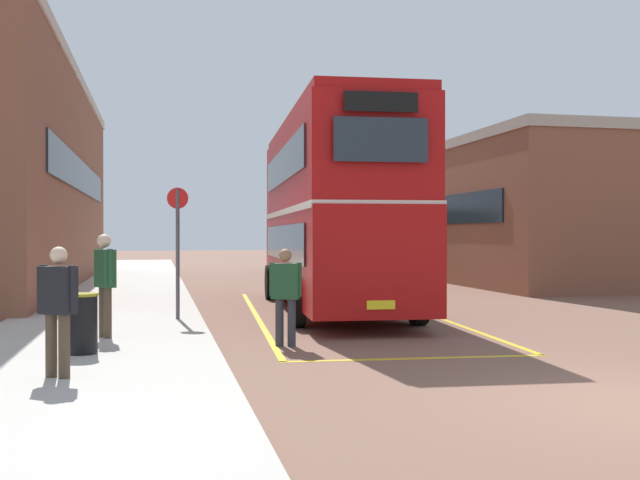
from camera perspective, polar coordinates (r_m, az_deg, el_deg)
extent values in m
plane|color=brown|center=(22.23, 1.75, -4.47)|extent=(135.60, 135.60, 0.00)
cube|color=#B2ADA3|center=(23.96, -15.00, -3.96)|extent=(4.00, 57.60, 0.14)
cube|color=#232D38|center=(27.96, -17.89, 4.68)|extent=(0.06, 17.18, 1.10)
cube|color=brown|center=(31.06, 16.58, 1.68)|extent=(8.27, 13.60, 5.18)
cube|color=#19232D|center=(29.28, 9.43, 2.28)|extent=(0.06, 10.34, 1.10)
cube|color=#A89E8E|center=(31.25, 16.59, 6.77)|extent=(8.39, 13.72, 0.36)
cylinder|color=black|center=(21.65, -3.83, -3.27)|extent=(0.35, 1.02, 1.00)
cylinder|color=black|center=(22.01, 2.83, -3.21)|extent=(0.35, 1.02, 1.00)
cylinder|color=black|center=(15.15, -1.78, -4.86)|extent=(0.35, 1.02, 1.00)
cylinder|color=black|center=(15.65, 7.58, -4.69)|extent=(0.35, 1.02, 1.00)
cube|color=#A80F0F|center=(18.52, 0.95, -1.11)|extent=(3.19, 10.71, 2.10)
cube|color=#A80F0F|center=(18.58, 0.95, 5.38)|extent=(3.17, 10.50, 2.10)
cube|color=#A80F0F|center=(18.71, 0.95, 8.89)|extent=(3.07, 10.39, 0.20)
cube|color=silver|center=(18.52, 0.95, 2.14)|extent=(3.21, 10.61, 0.14)
cube|color=#232D38|center=(18.34, -2.93, -0.19)|extent=(0.62, 8.65, 0.84)
cube|color=#232D38|center=(18.42, -2.93, 5.73)|extent=(0.62, 8.65, 0.84)
cube|color=#232D38|center=(18.76, 4.74, -0.18)|extent=(0.62, 8.65, 0.84)
cube|color=#232D38|center=(18.83, 4.74, 5.61)|extent=(0.62, 8.65, 0.84)
cube|color=#232D38|center=(13.41, 4.73, 7.72)|extent=(1.73, 0.16, 0.80)
cube|color=black|center=(13.52, 4.73, 10.58)|extent=(1.36, 0.13, 0.36)
cube|color=#232D38|center=(23.76, -1.16, 0.19)|extent=(1.98, 0.17, 1.00)
cube|color=yellow|center=(13.37, 4.72, -5.01)|extent=(0.52, 0.07, 0.16)
cylinder|color=black|center=(38.60, -1.64, -1.71)|extent=(0.29, 0.93, 0.92)
cylinder|color=black|center=(39.08, 2.07, -1.68)|extent=(0.29, 0.93, 0.92)
cylinder|color=black|center=(32.76, 0.01, -2.09)|extent=(0.29, 0.93, 0.92)
cylinder|color=black|center=(33.33, 4.34, -2.05)|extent=(0.29, 0.93, 0.92)
cube|color=#1E512D|center=(35.89, 1.13, -0.05)|extent=(2.77, 9.96, 2.60)
cube|color=silver|center=(35.90, 1.14, 2.12)|extent=(2.61, 9.56, 0.12)
cube|color=#232D38|center=(35.65, -0.85, 0.51)|extent=(0.26, 7.91, 0.96)
cube|color=#232D38|center=(36.17, 3.09, 0.51)|extent=(0.26, 7.91, 0.96)
cube|color=#232D38|center=(40.76, -0.31, 0.43)|extent=(1.98, 0.10, 1.10)
cylinder|color=#2D2D38|center=(12.58, -2.20, -6.39)|extent=(0.14, 0.14, 0.80)
cylinder|color=#2D2D38|center=(12.63, -3.14, -6.37)|extent=(0.14, 0.14, 0.80)
cube|color=#1E4728|center=(12.54, -2.67, -3.19)|extent=(0.52, 0.38, 0.60)
cylinder|color=#1E4728|center=(12.49, -1.62, -3.07)|extent=(0.09, 0.09, 0.57)
cylinder|color=#1E4728|center=(12.59, -3.71, -3.04)|extent=(0.09, 0.09, 0.57)
sphere|color=#8C6647|center=(12.50, -2.69, -1.18)|extent=(0.22, 0.22, 0.22)
cylinder|color=#473828|center=(13.07, -16.07, -5.42)|extent=(0.14, 0.14, 0.86)
cylinder|color=#473828|center=(13.28, -16.39, -5.33)|extent=(0.14, 0.14, 0.86)
cube|color=#1E4728|center=(13.12, -16.24, -2.12)|extent=(0.40, 0.55, 0.64)
cylinder|color=#1E4728|center=(12.89, -15.87, -2.02)|extent=(0.09, 0.09, 0.61)
cylinder|color=#1E4728|center=(13.36, -16.59, -1.93)|extent=(0.09, 0.09, 0.61)
sphere|color=beige|center=(13.10, -16.32, -0.08)|extent=(0.23, 0.23, 0.23)
cylinder|color=#473828|center=(9.77, -20.01, -7.64)|extent=(0.14, 0.14, 0.78)
cylinder|color=#473828|center=(9.63, -19.12, -7.75)|extent=(0.14, 0.14, 0.78)
cube|color=black|center=(9.63, -19.58, -3.67)|extent=(0.50, 0.45, 0.59)
cylinder|color=black|center=(9.78, -20.55, -3.43)|extent=(0.09, 0.09, 0.56)
cylinder|color=black|center=(9.47, -18.57, -3.55)|extent=(0.09, 0.09, 0.56)
sphere|color=beige|center=(9.62, -19.50, -1.12)|extent=(0.21, 0.21, 0.21)
cylinder|color=black|center=(11.49, -17.87, -6.25)|extent=(0.44, 0.44, 0.85)
cylinder|color=olive|center=(11.44, -17.87, -4.04)|extent=(0.47, 0.47, 0.04)
cylinder|color=#4C4C51|center=(15.66, -10.92, -1.08)|extent=(0.08, 0.08, 2.69)
cylinder|color=red|center=(15.67, -10.92, 3.18)|extent=(0.44, 0.12, 0.44)
cube|color=gold|center=(17.34, -4.92, -5.84)|extent=(0.97, 12.55, 0.01)
cube|color=gold|center=(18.06, 8.16, -5.59)|extent=(0.97, 12.55, 0.01)
cube|color=gold|center=(11.51, 7.42, -9.04)|extent=(4.19, 0.40, 0.01)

